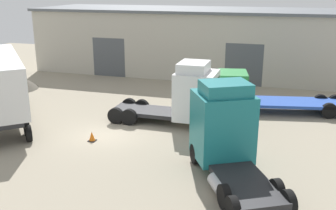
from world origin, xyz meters
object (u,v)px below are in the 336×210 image
Objects in this scene: oil_drum at (238,126)px; traffic_cone at (92,137)px; flatbed_truck_green at (254,93)px; gravel_pile at (13,80)px; tractor_unit_teal at (225,131)px; tractor_unit_white at (188,96)px.

oil_drum is 1.60× the size of traffic_cone.
flatbed_truck_green is 4.62m from oil_drum.
gravel_pile is 4.53× the size of oil_drum.
flatbed_truck_green is (0.49, 9.54, -0.70)m from tractor_unit_teal.
gravel_pile is at bearing 165.84° from oil_drum.
traffic_cone is (-8.06, -8.07, -1.03)m from flatbed_truck_green.
tractor_unit_teal is 7.91m from traffic_cone.
traffic_cone is (-7.58, 1.47, -1.73)m from tractor_unit_teal.
oil_drum is (-0.46, -4.52, -0.84)m from flatbed_truck_green.
gravel_pile is at bearing 165.31° from tractor_unit_white.
tractor_unit_teal is at bearing 75.91° from flatbed_truck_green.
oil_drum is (19.16, -4.83, -0.36)m from gravel_pile.
flatbed_truck_green reaches higher than oil_drum.
oil_drum is at bearing -10.67° from tractor_unit_white.
tractor_unit_teal reaches higher than traffic_cone.
flatbed_truck_green is 19.62m from gravel_pile.
tractor_unit_white is 0.73× the size of flatbed_truck_green.
tractor_unit_white is 5.38m from flatbed_truck_green.
tractor_unit_teal is 1.65× the size of gravel_pile.
gravel_pile is (-19.61, 0.31, -0.49)m from flatbed_truck_green.
tractor_unit_teal is at bearing -60.55° from tractor_unit_white.
tractor_unit_white is 7.49× the size of oil_drum.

